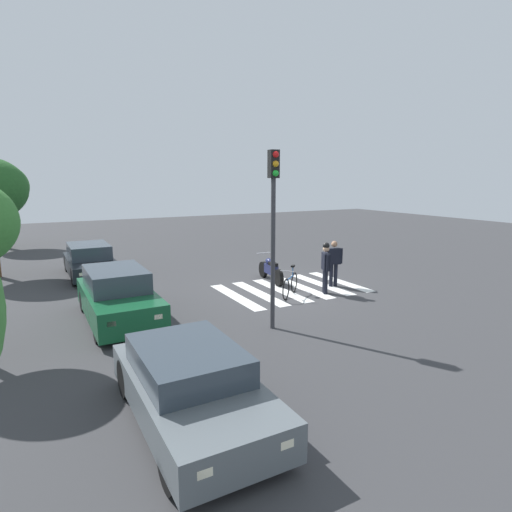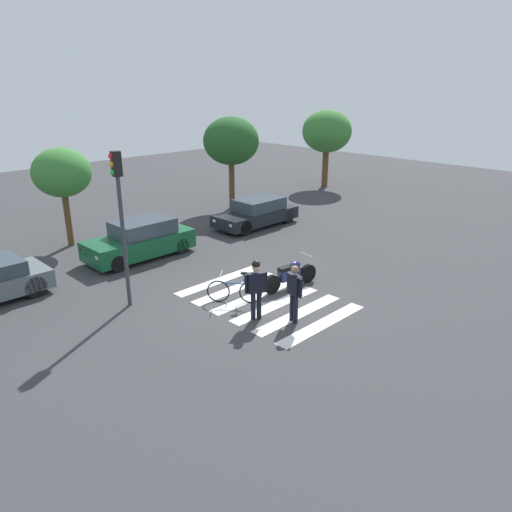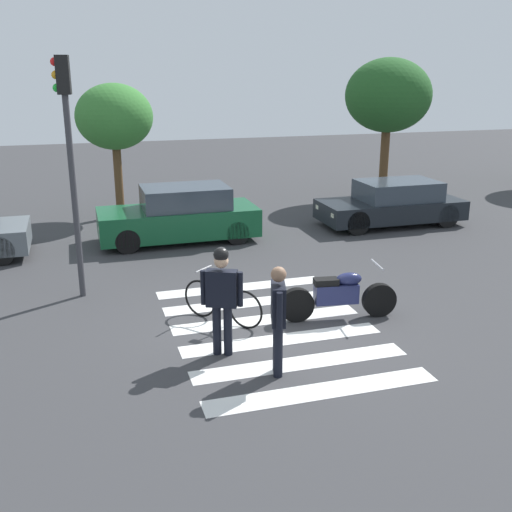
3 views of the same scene
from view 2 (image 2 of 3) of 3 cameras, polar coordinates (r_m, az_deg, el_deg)
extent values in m
plane|color=#38383A|center=(15.34, 1.13, -5.22)|extent=(60.00, 60.00, 0.00)
cylinder|color=black|center=(16.65, 6.10, -2.05)|extent=(0.65, 0.23, 0.64)
cylinder|color=black|center=(15.69, 1.86, -3.35)|extent=(0.65, 0.23, 0.64)
cube|color=#1E234C|center=(16.06, 3.92, -2.13)|extent=(0.83, 0.39, 0.36)
ellipsoid|color=#1E234C|center=(16.11, 4.57, -1.05)|extent=(0.51, 0.30, 0.24)
cube|color=black|center=(15.85, 3.40, -1.49)|extent=(0.47, 0.30, 0.12)
cylinder|color=#A5A5AD|center=(16.35, 5.98, 0.16)|extent=(0.12, 0.62, 0.04)
torus|color=black|center=(15.13, -4.45, -4.16)|extent=(0.50, 0.57, 0.72)
torus|color=black|center=(15.01, -0.63, -4.29)|extent=(0.50, 0.57, 0.72)
cylinder|color=#1E4C8C|center=(14.95, -2.56, -3.25)|extent=(0.54, 0.62, 0.04)
cylinder|color=#1E4C8C|center=(14.85, -1.41, -2.68)|extent=(0.05, 0.05, 0.34)
cube|color=black|center=(14.78, -1.42, -2.04)|extent=(0.21, 0.22, 0.06)
cylinder|color=#99999E|center=(14.88, -4.13, -2.06)|extent=(0.37, 0.32, 0.03)
cylinder|color=black|center=(13.84, 4.68, -6.27)|extent=(0.14, 0.14, 0.85)
cylinder|color=black|center=(13.97, 4.27, -5.99)|extent=(0.14, 0.14, 0.85)
cube|color=black|center=(13.60, 4.55, -3.39)|extent=(0.32, 0.53, 0.60)
sphere|color=#8C664C|center=(13.43, 4.60, -1.61)|extent=(0.23, 0.23, 0.23)
cylinder|color=black|center=(13.38, 5.26, -3.82)|extent=(0.09, 0.09, 0.57)
cylinder|color=black|center=(13.83, 3.87, -2.97)|extent=(0.09, 0.09, 0.57)
cylinder|color=black|center=(13.99, -0.34, -5.90)|extent=(0.14, 0.14, 0.84)
cylinder|color=black|center=(14.05, 0.36, -5.79)|extent=(0.14, 0.14, 0.84)
cube|color=black|center=(13.72, 0.01, -3.14)|extent=(0.53, 0.38, 0.60)
sphere|color=tan|center=(13.55, 0.01, -1.38)|extent=(0.23, 0.23, 0.23)
cylinder|color=black|center=(13.63, -1.16, -3.31)|extent=(0.09, 0.09, 0.57)
cylinder|color=black|center=(13.82, 1.16, -2.97)|extent=(0.09, 0.09, 0.57)
sphere|color=black|center=(13.51, 0.01, -0.97)|extent=(0.24, 0.24, 0.24)
cube|color=silver|center=(14.03, 7.80, -7.93)|extent=(3.53, 0.45, 0.01)
cube|color=silver|center=(14.53, 4.98, -6.79)|extent=(3.53, 0.45, 0.01)
cube|color=silver|center=(15.06, 2.37, -5.72)|extent=(3.53, 0.45, 0.01)
cube|color=silver|center=(15.63, -0.05, -4.71)|extent=(3.53, 0.45, 0.01)
cube|color=silver|center=(16.22, -2.30, -3.77)|extent=(3.53, 0.45, 0.01)
cube|color=silver|center=(16.84, -4.37, -2.89)|extent=(3.53, 0.45, 0.01)
cylinder|color=black|center=(16.96, -24.56, -3.29)|extent=(0.71, 0.22, 0.71)
cylinder|color=black|center=(18.36, -26.35, -1.86)|extent=(0.71, 0.22, 0.71)
cylinder|color=black|center=(18.17, -16.00, -0.86)|extent=(0.63, 0.22, 0.63)
cylinder|color=black|center=(19.44, -18.20, 0.26)|extent=(0.63, 0.22, 0.63)
cylinder|color=black|center=(19.58, -8.79, 1.19)|extent=(0.63, 0.22, 0.63)
cylinder|color=black|center=(20.77, -11.28, 2.13)|extent=(0.63, 0.22, 0.63)
cube|color=#14512D|center=(19.37, -13.53, 1.36)|extent=(4.18, 1.74, 0.73)
cube|color=#333D47|center=(19.29, -13.16, 3.33)|extent=(2.26, 1.53, 0.57)
cube|color=#F2EDCC|center=(17.96, -18.15, -0.20)|extent=(0.08, 0.20, 0.12)
cube|color=#F2EDCC|center=(18.91, -19.70, 0.62)|extent=(0.08, 0.20, 0.12)
cylinder|color=black|center=(21.62, -1.32, 3.31)|extent=(0.69, 0.22, 0.69)
cylinder|color=black|center=(22.70, -3.96, 4.07)|extent=(0.69, 0.22, 0.69)
cylinder|color=black|center=(23.62, 3.74, 4.70)|extent=(0.69, 0.22, 0.69)
cylinder|color=black|center=(24.61, 1.10, 5.36)|extent=(0.69, 0.22, 0.69)
cube|color=black|center=(23.07, -0.03, 4.70)|extent=(4.22, 1.74, 0.56)
cube|color=#333D47|center=(23.08, 0.34, 6.13)|extent=(2.28, 1.53, 0.56)
cube|color=#F2EDCC|center=(21.29, -2.94, 3.60)|extent=(0.08, 0.20, 0.12)
cube|color=#F2EDCC|center=(22.10, -4.87, 4.16)|extent=(0.08, 0.20, 0.12)
cylinder|color=#38383D|center=(14.80, -15.25, 1.41)|extent=(0.12, 0.12, 3.99)
cube|color=black|center=(14.27, -16.10, 10.38)|extent=(0.27, 0.27, 0.70)
sphere|color=red|center=(14.19, -16.68, 11.21)|extent=(0.16, 0.16, 0.16)
sphere|color=orange|center=(14.22, -16.59, 10.30)|extent=(0.16, 0.16, 0.16)
sphere|color=green|center=(14.26, -16.50, 9.39)|extent=(0.16, 0.16, 0.16)
cylinder|color=brown|center=(21.54, -21.23, 3.97)|extent=(0.25, 0.25, 2.20)
ellipsoid|color=#387A33|center=(21.14, -21.89, 9.10)|extent=(2.31, 2.31, 1.96)
cylinder|color=brown|center=(26.34, -2.86, 8.31)|extent=(0.30, 0.30, 2.49)
ellipsoid|color=#235623|center=(25.97, -2.95, 13.37)|extent=(2.91, 2.91, 2.48)
cylinder|color=brown|center=(32.29, 8.13, 10.17)|extent=(0.39, 0.39, 2.36)
ellipsoid|color=#387A33|center=(31.98, 8.34, 14.32)|extent=(3.12, 3.12, 2.65)
camera|label=1|loc=(18.27, -52.28, 4.26)|focal=29.54mm
camera|label=3|loc=(7.15, 40.76, -1.77)|focal=42.34mm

